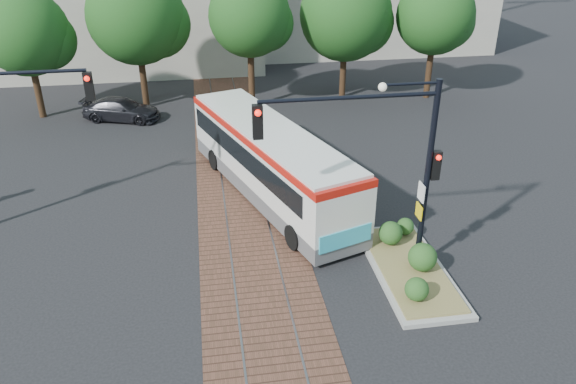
% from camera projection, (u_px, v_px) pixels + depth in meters
% --- Properties ---
extents(ground, '(120.00, 120.00, 0.00)m').
position_uv_depth(ground, '(256.00, 268.00, 18.09)').
color(ground, black).
rests_on(ground, ground).
extents(trackbed, '(3.60, 40.00, 0.02)m').
position_uv_depth(trackbed, '(245.00, 208.00, 21.59)').
color(trackbed, brown).
rests_on(trackbed, ground).
extents(tree_row, '(26.40, 5.60, 7.67)m').
position_uv_depth(tree_row, '(244.00, 18.00, 30.40)').
color(tree_row, '#382314').
rests_on(tree_row, ground).
extents(warehouses, '(40.00, 13.00, 8.00)m').
position_uv_depth(warehouses, '(206.00, 3.00, 41.44)').
color(warehouses, '#ADA899').
rests_on(warehouses, ground).
extents(city_bus, '(5.65, 10.84, 2.87)m').
position_uv_depth(city_bus, '(270.00, 159.00, 21.83)').
color(city_bus, '#4E4D50').
rests_on(city_bus, ground).
extents(traffic_island, '(2.20, 5.20, 1.13)m').
position_uv_depth(traffic_island, '(409.00, 261.00, 17.82)').
color(traffic_island, gray).
rests_on(traffic_island, ground).
extents(signal_pole_main, '(5.49, 0.46, 6.00)m').
position_uv_depth(signal_pole_main, '(390.00, 151.00, 16.00)').
color(signal_pole_main, black).
rests_on(signal_pole_main, ground).
extents(parked_car, '(4.39, 2.79, 1.19)m').
position_uv_depth(parked_car, '(121.00, 109.00, 30.00)').
color(parked_car, black).
rests_on(parked_car, ground).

